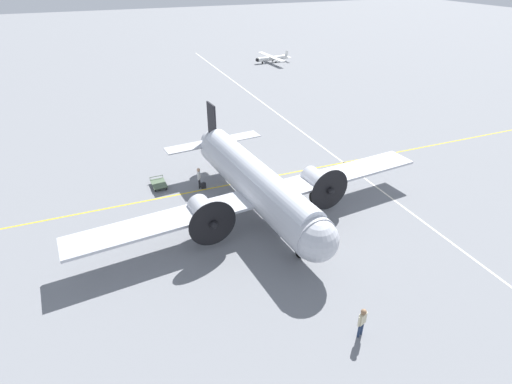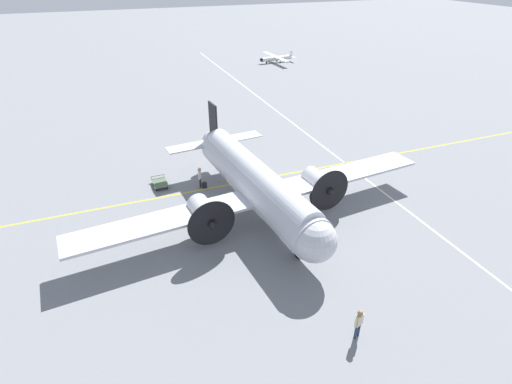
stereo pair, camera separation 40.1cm
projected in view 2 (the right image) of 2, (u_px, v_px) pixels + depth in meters
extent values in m
plane|color=slate|center=(256.00, 213.00, 30.31)|extent=(300.00, 300.00, 0.00)
cube|color=gold|center=(236.00, 184.00, 34.21)|extent=(120.00, 0.16, 0.01)
cube|color=silver|center=(376.00, 187.00, 33.71)|extent=(0.16, 120.00, 0.01)
cylinder|color=silver|center=(256.00, 184.00, 29.05)|extent=(4.28, 15.39, 2.78)
cylinder|color=silver|center=(256.00, 175.00, 28.66)|extent=(3.38, 14.57, 1.95)
sphere|color=silver|center=(315.00, 241.00, 23.20)|extent=(2.64, 2.64, 2.64)
cylinder|color=silver|center=(217.00, 145.00, 34.82)|extent=(1.82, 3.10, 1.53)
cube|color=black|center=(213.00, 122.00, 34.27)|extent=(0.31, 1.67, 3.20)
cube|color=silver|center=(215.00, 142.00, 35.04)|extent=(8.71, 2.33, 0.10)
cube|color=silver|center=(263.00, 195.00, 28.37)|extent=(27.01, 5.08, 0.20)
cylinder|color=silver|center=(318.00, 182.00, 29.94)|extent=(1.78, 2.73, 1.53)
cylinder|color=black|center=(330.00, 191.00, 28.85)|extent=(3.20, 0.36, 3.21)
sphere|color=black|center=(331.00, 192.00, 28.75)|extent=(0.54, 0.54, 0.54)
cylinder|color=silver|center=(204.00, 212.00, 26.37)|extent=(1.78, 2.73, 1.53)
cylinder|color=black|center=(212.00, 223.00, 25.28)|extent=(3.20, 0.36, 3.21)
sphere|color=black|center=(212.00, 225.00, 25.18)|extent=(0.54, 0.54, 0.54)
cylinder|color=#4C4C51|center=(315.00, 193.00, 30.71)|extent=(0.18, 0.18, 1.00)
cylinder|color=black|center=(315.00, 199.00, 30.96)|extent=(0.41, 1.12, 1.10)
cylinder|color=#4C4C51|center=(204.00, 224.00, 27.14)|extent=(0.18, 0.18, 1.00)
cylinder|color=black|center=(204.00, 230.00, 27.39)|extent=(0.41, 1.12, 1.10)
cylinder|color=#4C4C51|center=(298.00, 248.00, 25.34)|extent=(0.14, 0.14, 0.89)
cylinder|color=black|center=(298.00, 253.00, 25.57)|extent=(0.25, 0.71, 0.70)
cylinder|color=navy|center=(356.00, 332.00, 20.06)|extent=(0.13, 0.13, 0.88)
cylinder|color=navy|center=(359.00, 329.00, 20.20)|extent=(0.13, 0.13, 0.88)
cube|color=beige|center=(359.00, 320.00, 19.74)|extent=(0.46, 0.33, 0.66)
sphere|color=#8C6647|center=(360.00, 313.00, 19.50)|extent=(0.29, 0.29, 0.29)
cylinder|color=beige|center=(356.00, 323.00, 19.61)|extent=(0.10, 0.10, 0.63)
cylinder|color=beige|center=(362.00, 318.00, 19.90)|extent=(0.10, 0.10, 0.63)
cube|color=maroon|center=(358.00, 318.00, 19.77)|extent=(0.05, 0.03, 0.42)
cylinder|color=#2D2D33|center=(201.00, 182.00, 33.57)|extent=(0.13, 0.13, 0.88)
cylinder|color=#2D2D33|center=(200.00, 183.00, 33.34)|extent=(0.13, 0.13, 0.88)
cube|color=white|center=(200.00, 175.00, 33.07)|extent=(0.35, 0.47, 0.66)
sphere|color=tan|center=(199.00, 169.00, 32.83)|extent=(0.29, 0.29, 0.29)
cylinder|color=white|center=(200.00, 173.00, 33.31)|extent=(0.10, 0.10, 0.63)
cylinder|color=white|center=(199.00, 176.00, 32.86)|extent=(0.10, 0.10, 0.63)
cube|color=#232328|center=(204.00, 185.00, 33.44)|extent=(0.40, 0.19, 0.52)
cube|color=black|center=(204.00, 182.00, 33.29)|extent=(0.14, 0.13, 0.02)
cube|color=#4C6047|center=(160.00, 183.00, 33.72)|extent=(1.21, 1.92, 0.04)
cube|color=#4C6047|center=(157.00, 176.00, 34.32)|extent=(1.15, 0.08, 0.04)
cylinder|color=#4C6047|center=(164.00, 176.00, 34.56)|extent=(0.04, 0.04, 0.22)
cylinder|color=#4C6047|center=(151.00, 178.00, 34.19)|extent=(0.04, 0.04, 0.22)
cylinder|color=black|center=(167.00, 187.00, 33.39)|extent=(0.07, 0.28, 0.28)
cylinder|color=black|center=(156.00, 189.00, 33.07)|extent=(0.07, 0.28, 0.28)
cylinder|color=black|center=(164.00, 180.00, 34.52)|extent=(0.07, 0.28, 0.28)
cylinder|color=black|center=(153.00, 182.00, 34.21)|extent=(0.07, 0.28, 0.28)
cylinder|color=white|center=(277.00, 58.00, 74.00)|extent=(6.13, 1.18, 0.74)
sphere|color=black|center=(262.00, 60.00, 72.83)|extent=(0.67, 0.67, 0.67)
cube|color=white|center=(275.00, 57.00, 73.71)|extent=(1.60, 9.18, 0.08)
cube|color=white|center=(291.00, 54.00, 74.80)|extent=(0.54, 0.10, 0.97)
cube|color=white|center=(291.00, 56.00, 75.04)|extent=(0.68, 3.00, 0.04)
cylinder|color=black|center=(267.00, 63.00, 73.50)|extent=(0.28, 0.10, 0.28)
cylinder|color=#4C4C51|center=(267.00, 62.00, 73.44)|extent=(0.06, 0.06, 0.21)
cylinder|color=black|center=(280.00, 62.00, 73.89)|extent=(0.28, 0.10, 0.28)
cylinder|color=#4C4C51|center=(280.00, 62.00, 73.84)|extent=(0.06, 0.06, 0.21)
cylinder|color=black|center=(277.00, 61.00, 74.95)|extent=(0.28, 0.10, 0.28)
cylinder|color=#4C4C51|center=(277.00, 60.00, 74.89)|extent=(0.06, 0.06, 0.21)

